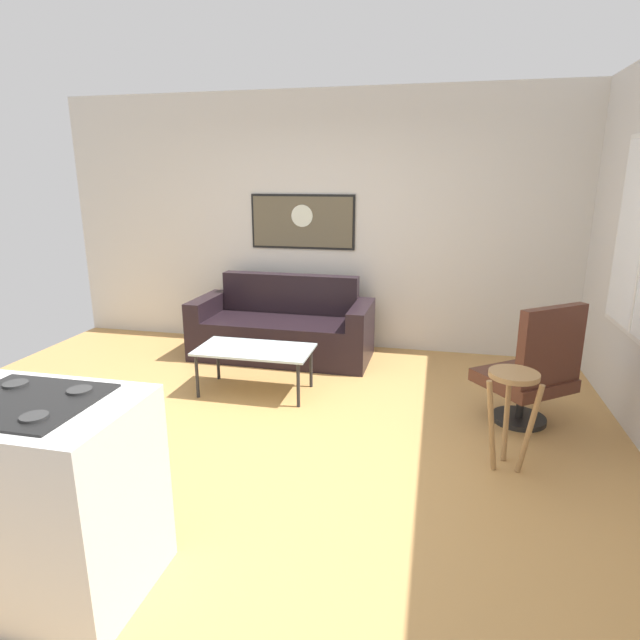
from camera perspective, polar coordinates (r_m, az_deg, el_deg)
ground at (r=4.01m, az=-5.12°, el=-13.20°), size 6.40×6.40×0.04m
back_wall at (r=5.90m, az=1.82°, el=10.48°), size 6.40×0.05×2.80m
couch at (r=5.69m, az=-4.04°, el=-1.10°), size 1.91×0.83×0.85m
coffee_table at (r=4.72m, az=-7.11°, el=-3.48°), size 1.03×0.54×0.42m
armchair at (r=4.34m, az=22.18°, el=-5.19°), size 0.82×0.82×0.99m
bar_stool at (r=3.65m, az=20.17°, el=-7.68°), size 0.37×0.36×0.68m
wall_painting at (r=5.94m, az=-1.93°, el=10.64°), size 1.19×0.03×0.60m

